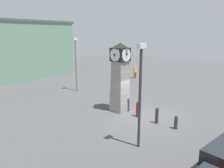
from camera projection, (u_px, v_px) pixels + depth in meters
ground_plane at (140, 116)px, 15.51m from camera, size 69.15×69.15×0.00m
clock_tower at (120, 78)px, 16.03m from camera, size 1.52×1.46×5.10m
bollard_near_tower at (128, 105)px, 16.40m from camera, size 0.24×0.24×1.01m
bollard_mid_row at (138, 109)px, 15.28m from camera, size 0.31×0.31×1.16m
bollard_far_row at (157, 115)px, 14.18m from camera, size 0.22×0.22×1.09m
bollard_end_row at (176, 122)px, 13.35m from camera, size 0.21×0.21×0.87m
pedestrian_crossing_lot at (135, 71)px, 28.35m from camera, size 0.46×0.36×1.61m
street_lamp_near_road at (140, 88)px, 10.64m from camera, size 0.50×0.24×5.29m
street_lamp_far_side at (76, 60)px, 21.67m from camera, size 0.50×0.24×5.31m
warehouse_blue_far at (0, 50)px, 26.76m from camera, size 18.94×8.64×7.33m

